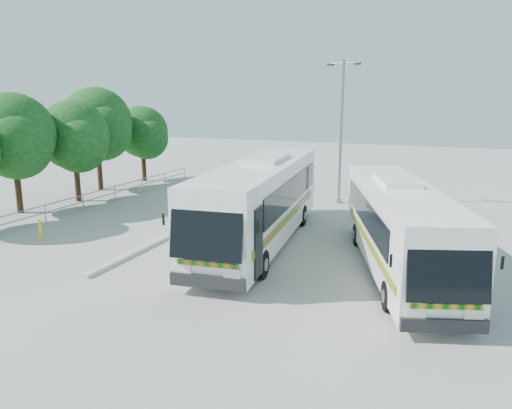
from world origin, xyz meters
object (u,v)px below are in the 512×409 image
at_px(tree_far_c, 75,135).
at_px(lamppost, 341,126).
at_px(tree_far_b, 14,135).
at_px(tree_far_e, 143,132).
at_px(coach_main, 260,200).
at_px(coach_adjacent, 400,226).
at_px(bollard, 40,230).
at_px(tree_far_d, 97,123).

height_order(tree_far_c, lamppost, lamppost).
distance_m(tree_far_b, tree_far_e, 12.13).
relative_size(coach_main, coach_adjacent, 1.13).
distance_m(tree_far_e, lamppost, 16.51).
distance_m(coach_main, coach_adjacent, 6.50).
relative_size(tree_far_e, coach_main, 0.43).
relative_size(coach_main, bollard, 13.52).
bearing_deg(tree_far_d, tree_far_c, -72.17).
bearing_deg(coach_adjacent, tree_far_d, 138.14).
bearing_deg(coach_main, lamppost, 76.18).
bearing_deg(tree_far_e, bollard, -72.61).
distance_m(tree_far_c, lamppost, 16.83).
xyz_separation_m(coach_main, lamppost, (1.42, 10.20, 2.83)).
bearing_deg(tree_far_e, tree_far_c, -86.46).
relative_size(tree_far_e, bollard, 5.81).
height_order(tree_far_d, lamppost, lamppost).
xyz_separation_m(tree_far_b, coach_adjacent, (21.62, -1.87, -2.73)).
bearing_deg(coach_adjacent, lamppost, 94.64).
relative_size(coach_main, lamppost, 1.55).
xyz_separation_m(tree_far_b, lamppost, (16.69, 9.67, 0.33)).
relative_size(tree_far_e, coach_adjacent, 0.49).
relative_size(tree_far_d, lamppost, 0.83).
height_order(tree_far_d, tree_far_e, tree_far_d).
relative_size(coach_adjacent, bollard, 11.97).
relative_size(tree_far_b, tree_far_e, 1.17).
bearing_deg(tree_far_d, bollard, -63.71).
distance_m(tree_far_b, lamppost, 19.29).
bearing_deg(tree_far_b, bollard, -36.22).
xyz_separation_m(tree_far_d, tree_far_e, (0.68, 4.50, -0.93)).
xyz_separation_m(tree_far_c, lamppost, (15.80, 5.77, 0.64)).
xyz_separation_m(tree_far_e, bollard, (5.03, -16.07, -3.38)).
xyz_separation_m(coach_main, bollard, (-9.85, -3.44, -1.55)).
bearing_deg(tree_far_c, lamppost, 20.08).
distance_m(tree_far_c, tree_far_e, 8.22).
xyz_separation_m(tree_far_b, tree_far_e, (0.39, 12.10, -0.68)).
distance_m(tree_far_d, lamppost, 17.11).
height_order(tree_far_b, tree_far_e, tree_far_b).
bearing_deg(coach_main, tree_far_c, 156.99).
bearing_deg(bollard, tree_far_c, 119.90).
distance_m(coach_main, lamppost, 10.68).
distance_m(tree_far_c, tree_far_d, 3.93).
bearing_deg(coach_main, tree_far_d, 146.54).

